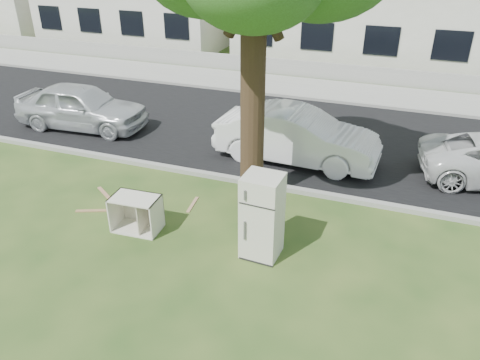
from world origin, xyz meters
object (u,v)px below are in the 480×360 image
(cabinet, at_px, (136,213))
(car_center, at_px, (297,136))
(fridge, at_px, (262,216))
(car_left, at_px, (81,106))

(cabinet, distance_m, car_center, 5.11)
(fridge, xyz_separation_m, cabinet, (-2.77, -0.10, -0.48))
(fridge, height_order, car_left, fridge)
(fridge, xyz_separation_m, car_left, (-7.51, 4.46, -0.15))
(car_center, bearing_deg, car_left, 92.45)
(fridge, bearing_deg, cabinet, -174.93)
(fridge, bearing_deg, car_left, 152.40)
(cabinet, xyz_separation_m, car_center, (2.36, 4.52, 0.34))
(car_center, xyz_separation_m, car_left, (-7.10, 0.04, -0.02))
(cabinet, relative_size, car_left, 0.24)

